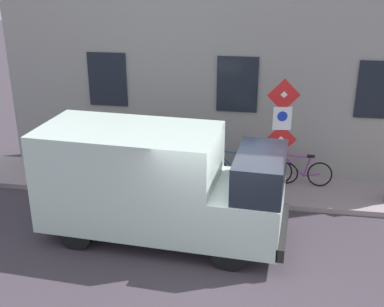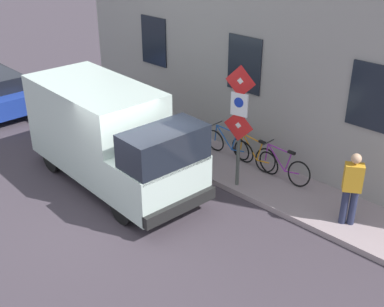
{
  "view_description": "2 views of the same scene",
  "coord_description": "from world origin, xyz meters",
  "px_view_note": "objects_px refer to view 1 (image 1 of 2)",
  "views": [
    {
      "loc": [
        -8.5,
        -0.92,
        5.77
      ],
      "look_at": [
        2.2,
        0.89,
        1.45
      ],
      "focal_mm": 45.31,
      "sensor_mm": 36.0,
      "label": 1
    },
    {
      "loc": [
        -5.91,
        -8.03,
        6.48
      ],
      "look_at": [
        1.73,
        -0.52,
        1.12
      ],
      "focal_mm": 46.43,
      "sensor_mm": 36.0,
      "label": 2
    }
  ],
  "objects_px": {
    "bicycle_blue": "(233,167)",
    "litter_bin": "(205,177)",
    "bicycle_purple": "(300,172)",
    "sign_post_stacked": "(281,128)",
    "delivery_van": "(157,182)",
    "bicycle_orange": "(266,169)"
  },
  "relations": [
    {
      "from": "delivery_van",
      "to": "bicycle_blue",
      "type": "distance_m",
      "value": 3.41
    },
    {
      "from": "sign_post_stacked",
      "to": "bicycle_purple",
      "type": "xyz_separation_m",
      "value": [
        1.1,
        -0.59,
        -1.56
      ]
    },
    {
      "from": "delivery_van",
      "to": "bicycle_blue",
      "type": "relative_size",
      "value": 3.18
    },
    {
      "from": "delivery_van",
      "to": "litter_bin",
      "type": "distance_m",
      "value": 2.3
    },
    {
      "from": "bicycle_orange",
      "to": "bicycle_blue",
      "type": "xyz_separation_m",
      "value": [
        -0.0,
        0.89,
        0.0
      ]
    },
    {
      "from": "bicycle_blue",
      "to": "litter_bin",
      "type": "relative_size",
      "value": 1.9
    },
    {
      "from": "delivery_van",
      "to": "bicycle_purple",
      "type": "bearing_deg",
      "value": 46.8
    },
    {
      "from": "bicycle_purple",
      "to": "bicycle_orange",
      "type": "height_order",
      "value": "same"
    },
    {
      "from": "delivery_van",
      "to": "sign_post_stacked",
      "type": "bearing_deg",
      "value": 39.72
    },
    {
      "from": "bicycle_purple",
      "to": "delivery_van",
      "type": "bearing_deg",
      "value": 43.44
    },
    {
      "from": "litter_bin",
      "to": "delivery_van",
      "type": "bearing_deg",
      "value": 159.6
    },
    {
      "from": "litter_bin",
      "to": "sign_post_stacked",
      "type": "bearing_deg",
      "value": -94.52
    },
    {
      "from": "bicycle_orange",
      "to": "bicycle_blue",
      "type": "relative_size",
      "value": 1.0
    },
    {
      "from": "bicycle_purple",
      "to": "litter_bin",
      "type": "relative_size",
      "value": 1.9
    },
    {
      "from": "delivery_van",
      "to": "bicycle_orange",
      "type": "distance_m",
      "value": 3.87
    },
    {
      "from": "delivery_van",
      "to": "bicycle_blue",
      "type": "xyz_separation_m",
      "value": [
        2.99,
        -1.42,
        -0.82
      ]
    },
    {
      "from": "bicycle_orange",
      "to": "delivery_van",
      "type": "bearing_deg",
      "value": 58.63
    },
    {
      "from": "sign_post_stacked",
      "to": "bicycle_blue",
      "type": "relative_size",
      "value": 1.76
    },
    {
      "from": "litter_bin",
      "to": "bicycle_blue",
      "type": "bearing_deg",
      "value": -34.78
    },
    {
      "from": "bicycle_orange",
      "to": "litter_bin",
      "type": "xyz_separation_m",
      "value": [
        -0.95,
        1.55,
        0.08
      ]
    },
    {
      "from": "bicycle_purple",
      "to": "bicycle_orange",
      "type": "relative_size",
      "value": 1.0
    },
    {
      "from": "sign_post_stacked",
      "to": "litter_bin",
      "type": "relative_size",
      "value": 3.34
    }
  ]
}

